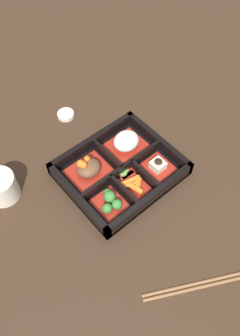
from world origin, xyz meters
The scene contains 12 objects.
ground_plane centered at (0.00, 0.00, 0.00)m, with size 3.00×3.00×0.00m, color #382619.
bento_base centered at (0.00, 0.00, 0.01)m, with size 0.28×0.24×0.01m.
bento_rim centered at (0.00, 0.00, 0.02)m, with size 0.28×0.24×0.04m.
bowl_stew centered at (-0.06, 0.05, 0.03)m, with size 0.10×0.09×0.05m.
bowl_rice centered at (0.06, 0.05, 0.03)m, with size 0.10×0.09×0.05m.
bowl_greens centered at (-0.08, -0.06, 0.02)m, with size 0.07×0.08×0.03m.
bowl_carrots centered at (0.00, -0.06, 0.02)m, with size 0.06×0.08×0.02m.
bowl_tofu centered at (0.08, -0.06, 0.02)m, with size 0.07×0.08×0.03m.
bowl_pickles centered at (0.01, -0.01, 0.02)m, with size 0.04×0.04×0.01m.
tea_cup centered at (-0.26, 0.14, 0.04)m, with size 0.08×0.08×0.07m.
chopsticks centered at (-0.06, -0.32, 0.00)m, with size 0.21×0.12×0.01m.
sauce_dish centered at (0.01, 0.26, 0.01)m, with size 0.05×0.05×0.01m.
Camera 1 is at (-0.30, -0.35, 0.70)m, focal length 35.00 mm.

